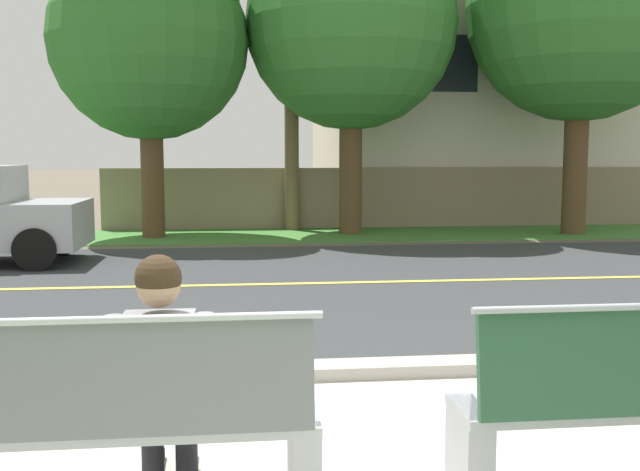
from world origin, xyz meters
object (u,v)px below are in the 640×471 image
shade_tree_left (359,7)px  bench_left (111,423)px  shade_tree_far_left (155,25)px  seated_person_grey (162,367)px

shade_tree_left → bench_left: bearing=-104.6°
bench_left → shade_tree_left: 13.30m
shade_tree_left → shade_tree_far_left: bearing=-176.9°
shade_tree_far_left → bench_left: bearing=-85.4°
seated_person_grey → shade_tree_far_left: bearing=95.8°
bench_left → seated_person_grey: seated_person_grey is taller
bench_left → shade_tree_left: size_ratio=0.27×
seated_person_grey → shade_tree_far_left: (-1.19, 11.78, 3.59)m
shade_tree_far_left → shade_tree_left: size_ratio=0.90×
shade_tree_far_left → shade_tree_left: bearing=3.1°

